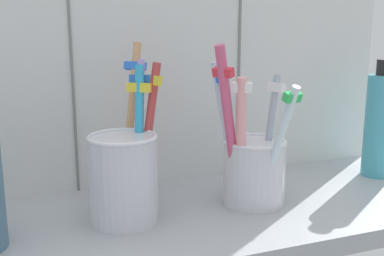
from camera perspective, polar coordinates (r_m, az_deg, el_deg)
name	(u,v)px	position (r cm, az deg, el deg)	size (l,w,h in cm)	color
counter_slab	(192,219)	(51.01, 0.04, -11.23)	(64.00, 22.00, 2.00)	#9EA3A8
tile_wall_back	(158,18)	(58.15, -4.27, 13.39)	(64.00, 2.20, 45.00)	silver
toothbrush_cup_left	(125,172)	(47.28, -8.27, -5.36)	(8.34, 10.31, 17.88)	silver
toothbrush_cup_right	(252,163)	(51.78, 7.40, -4.36)	(9.49, 10.35, 17.81)	silver
soap_bottle	(381,124)	(65.37, 22.27, 0.50)	(4.10, 4.10, 15.40)	#44A3B5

